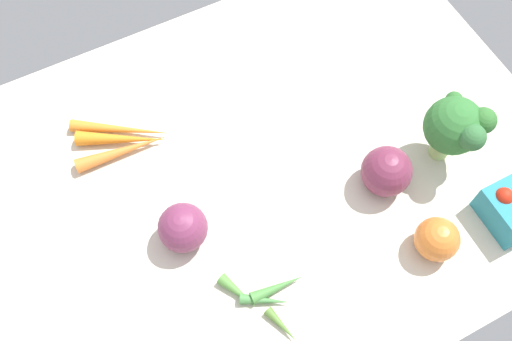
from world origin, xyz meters
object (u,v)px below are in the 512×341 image
at_px(okra_pile, 265,297).
at_px(red_onion_center, 183,228).
at_px(red_onion_near_basket, 386,171).
at_px(heirloom_tomato_orange, 437,239).
at_px(carrot_bunch, 122,140).
at_px(broccoli_head, 456,127).

height_order(okra_pile, red_onion_center, red_onion_center).
bearing_deg(red_onion_near_basket, okra_pile, -162.35).
bearing_deg(red_onion_near_basket, red_onion_center, 169.31).
distance_m(okra_pile, heirloom_tomato_orange, 0.28).
bearing_deg(okra_pile, red_onion_center, 114.11).
distance_m(red_onion_near_basket, heirloom_tomato_orange, 0.13).
relative_size(red_onion_near_basket, carrot_bunch, 0.48).
xyz_separation_m(red_onion_center, heirloom_tomato_orange, (0.34, -0.20, -0.00)).
height_order(red_onion_center, carrot_bunch, red_onion_center).
bearing_deg(heirloom_tomato_orange, red_onion_near_basket, 93.56).
bearing_deg(broccoli_head, red_onion_center, 172.14).
xyz_separation_m(okra_pile, heirloom_tomato_orange, (0.28, -0.05, 0.03)).
distance_m(okra_pile, broccoli_head, 0.41).
distance_m(broccoli_head, red_onion_center, 0.46).
bearing_deg(red_onion_near_basket, carrot_bunch, 143.27).
xyz_separation_m(red_onion_near_basket, broccoli_head, (0.12, 0.00, 0.05)).
xyz_separation_m(heirloom_tomato_orange, carrot_bunch, (-0.37, 0.40, -0.02)).
xyz_separation_m(okra_pile, broccoli_head, (0.39, 0.09, 0.08)).
bearing_deg(heirloom_tomato_orange, okra_pile, 170.25).
bearing_deg(red_onion_center, heirloom_tomato_orange, -29.75).
height_order(red_onion_near_basket, broccoli_head, broccoli_head).
xyz_separation_m(red_onion_near_basket, carrot_bunch, (-0.36, 0.27, -0.03)).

